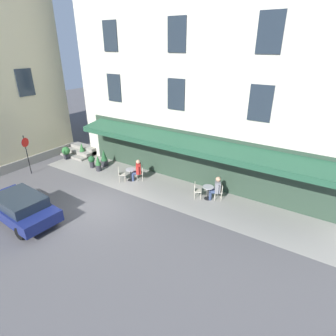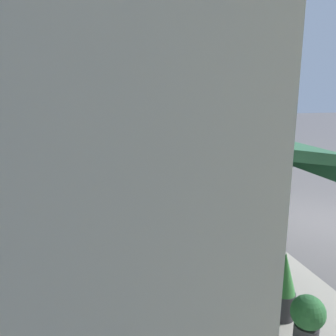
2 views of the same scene
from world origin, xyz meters
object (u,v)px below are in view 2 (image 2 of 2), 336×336
at_px(cafe_chair_cream_corner_left, 137,168).
at_px(seated_patron_in_red, 198,209).
at_px(cafe_chair_cream_back_row, 190,214).
at_px(cafe_table_mid_terrace, 213,223).
at_px(cafe_table_near_entrance, 147,173).
at_px(seated_companion_in_grey, 140,165).
at_px(cafe_chair_cream_by_window, 158,175).
at_px(potted_plant_by_steps, 284,286).
at_px(potted_plant_entrance_left, 307,321).
at_px(cafe_chair_cream_corner_right, 240,226).
at_px(potted_plant_mid_terrace, 242,301).

bearing_deg(cafe_chair_cream_corner_left, seated_patron_in_red, 6.38).
bearing_deg(cafe_chair_cream_corner_left, cafe_chair_cream_back_row, 5.13).
height_order(cafe_chair_cream_corner_left, cafe_table_mid_terrace, cafe_chair_cream_corner_left).
xyz_separation_m(cafe_chair_cream_corner_left, cafe_table_mid_terrace, (5.55, 0.83, -0.06)).
xyz_separation_m(cafe_table_near_entrance, seated_companion_in_grey, (-0.37, -0.18, 0.23)).
distance_m(seated_patron_in_red, seated_companion_in_grey, 5.05).
xyz_separation_m(cafe_chair_cream_by_window, potted_plant_by_steps, (7.17, 0.36, -0.02)).
xyz_separation_m(cafe_chair_cream_by_window, seated_companion_in_grey, (-0.94, -0.46, 0.18)).
distance_m(cafe_table_near_entrance, potted_plant_by_steps, 7.76).
height_order(cafe_chair_cream_corner_left, potted_plant_entrance_left, cafe_chair_cream_corner_left).
bearing_deg(potted_plant_entrance_left, cafe_table_near_entrance, -176.54).
bearing_deg(seated_companion_in_grey, potted_plant_by_steps, 5.76).
distance_m(cafe_table_near_entrance, cafe_chair_cream_by_window, 0.63).
height_order(cafe_chair_cream_corner_right, potted_plant_entrance_left, cafe_chair_cream_corner_right).
relative_size(cafe_chair_cream_back_row, potted_plant_mid_terrace, 0.77).
xyz_separation_m(cafe_table_near_entrance, cafe_chair_cream_back_row, (4.48, 0.17, 0.06)).
bearing_deg(potted_plant_mid_terrace, potted_plant_by_steps, 108.30).
relative_size(cafe_chair_cream_by_window, potted_plant_by_steps, 0.85).
bearing_deg(potted_plant_entrance_left, cafe_chair_cream_back_row, -175.16).
relative_size(cafe_chair_cream_back_row, potted_plant_by_steps, 0.85).
height_order(cafe_table_mid_terrace, cafe_chair_cream_corner_right, cafe_chair_cream_corner_right).
relative_size(cafe_table_near_entrance, cafe_chair_cream_corner_right, 0.82).
xyz_separation_m(cafe_chair_cream_corner_right, seated_patron_in_red, (-0.79, -0.69, 0.18)).
bearing_deg(cafe_table_mid_terrace, potted_plant_by_steps, 1.70).
xyz_separation_m(cafe_chair_cream_back_row, seated_patron_in_red, (0.17, 0.13, 0.18)).
relative_size(seated_companion_in_grey, potted_plant_by_steps, 1.27).
height_order(cafe_chair_cream_back_row, seated_patron_in_red, seated_patron_in_red).
bearing_deg(potted_plant_by_steps, seated_patron_in_red, -173.88).
bearing_deg(seated_patron_in_red, cafe_chair_cream_back_row, -143.05).
distance_m(cafe_chair_cream_by_window, cafe_chair_cream_back_row, 3.91).
bearing_deg(potted_plant_entrance_left, potted_plant_by_steps, 170.90).
distance_m(cafe_chair_cream_by_window, cafe_chair_cream_corner_left, 1.26).
xyz_separation_m(potted_plant_mid_terrace, potted_plant_entrance_left, (0.49, 0.70, -0.09)).
distance_m(cafe_table_mid_terrace, potted_plant_entrance_left, 3.51).
relative_size(cafe_chair_cream_corner_left, potted_plant_mid_terrace, 0.77).
bearing_deg(cafe_table_near_entrance, cafe_chair_cream_corner_left, -153.83).
height_order(seated_patron_in_red, potted_plant_entrance_left, seated_patron_in_red).
height_order(cafe_chair_cream_corner_right, seated_patron_in_red, seated_patron_in_red).
bearing_deg(cafe_chair_cream_back_row, cafe_table_mid_terrace, 36.95).
distance_m(cafe_chair_cream_corner_left, potted_plant_entrance_left, 9.10).
distance_m(cafe_table_mid_terrace, potted_plant_mid_terrace, 3.11).
bearing_deg(cafe_chair_cream_corner_right, seated_companion_in_grey, -168.56).
bearing_deg(cafe_table_mid_terrace, cafe_chair_cream_back_row, -143.05).
distance_m(cafe_chair_cream_by_window, potted_plant_mid_terrace, 7.45).
bearing_deg(potted_plant_entrance_left, potted_plant_mid_terrace, -124.86).
bearing_deg(cafe_chair_cream_by_window, cafe_table_mid_terrace, 3.60).
relative_size(seated_patron_in_red, seated_companion_in_grey, 1.00).
distance_m(cafe_chair_cream_by_window, seated_companion_in_grey, 1.06).
bearing_deg(potted_plant_mid_terrace, cafe_chair_cream_back_row, 174.20).
distance_m(cafe_table_near_entrance, seated_patron_in_red, 4.67).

